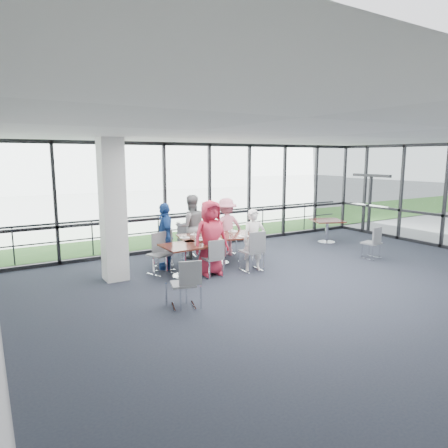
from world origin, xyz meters
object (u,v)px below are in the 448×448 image
main_table (218,240)px  diner_far_left (191,227)px  diner_near_left (211,238)px  chair_main_nr (252,251)px  side_table_right (327,223)px  chair_main_end (164,250)px  chair_main_nl (212,258)px  chair_main_fr (226,239)px  chair_spare_r (371,243)px  diner_near_right (254,240)px  structural_column (113,210)px  chair_spare_la (183,284)px  diner_far_right (226,227)px  chair_spare_lb (160,255)px  diner_end (165,236)px  chair_main_fl (188,242)px  side_table_left (183,250)px

main_table → diner_far_left: 1.01m
diner_near_left → chair_main_nr: 1.11m
side_table_right → chair_main_end: chair_main_end is taller
side_table_right → chair_main_nl: chair_main_nl is taller
chair_main_end → side_table_right: bearing=109.7°
chair_main_fr → side_table_right: bearing=-178.8°
side_table_right → chair_main_end: (-5.78, -0.16, -0.15)m
chair_main_nl → chair_spare_r: size_ratio=0.99×
side_table_right → diner_near_right: diner_near_right is taller
structural_column → chair_spare_la: size_ratio=3.56×
diner_far_right → chair_main_fr: size_ratio=1.85×
main_table → chair_spare_lb: size_ratio=2.32×
diner_end → chair_main_fl: 1.31m
diner_far_right → chair_spare_lb: 2.48m
main_table → side_table_left: same height
side_table_left → chair_main_nr: size_ratio=0.96×
side_table_right → diner_far_right: (-3.72, 0.25, 0.18)m
diner_far_left → chair_spare_r: diner_far_left is taller
diner_near_left → chair_main_fr: (1.39, 1.57, -0.45)m
chair_main_fr → chair_main_end: size_ratio=0.91×
side_table_left → chair_main_end: chair_main_end is taller
structural_column → chair_main_fr: structural_column is taller
diner_far_right → chair_spare_la: (-2.79, -3.00, -0.37)m
diner_near_right → diner_far_right: 1.67m
chair_main_nr → chair_main_fl: 2.22m
structural_column → diner_near_left: bearing=-21.3°
main_table → chair_spare_la: size_ratio=2.46×
side_table_right → chair_main_fr: size_ratio=1.38×
diner_end → diner_near_right: bearing=66.5°
diner_far_right → diner_end: diner_end is taller
chair_main_nr → chair_main_end: size_ratio=1.00×
chair_main_fl → chair_spare_r: (4.20, -2.83, 0.03)m
chair_main_fr → chair_main_nr: bearing=85.5°
side_table_left → chair_spare_lb: chair_spare_lb is taller
structural_column → chair_main_end: (1.30, 0.21, -1.11)m
chair_spare_lb → chair_main_nl: bearing=120.5°
side_table_left → diner_near_left: (0.63, -0.18, 0.25)m
side_table_right → diner_near_left: (-5.02, -1.17, 0.25)m
chair_main_fr → chair_main_nl: bearing=57.5°
main_table → chair_spare_lb: (-1.68, -0.11, -0.16)m
chair_main_nl → chair_spare_la: 2.03m
chair_spare_la → chair_main_nr: bearing=44.6°
side_table_right → chair_main_nr: bearing=-160.3°
chair_spare_la → diner_near_right: bearing=44.3°
side_table_left → chair_spare_r: (5.14, -1.17, -0.20)m
main_table → chair_main_nr: 1.10m
chair_spare_lb → diner_end: bearing=-147.3°
chair_main_nr → chair_main_fl: size_ratio=1.21×
side_table_right → chair_main_fl: size_ratio=1.50×
chair_main_fl → chair_spare_r: 5.06m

